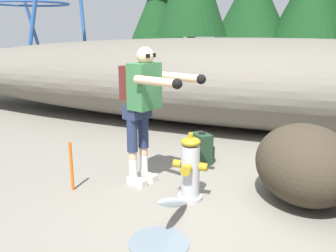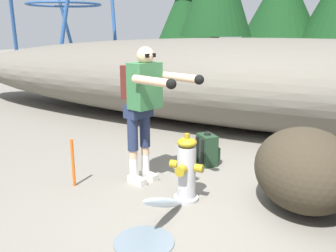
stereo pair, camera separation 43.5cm
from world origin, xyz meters
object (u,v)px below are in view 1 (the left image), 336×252
at_px(fire_hydrant, 190,169).
at_px(spare_backpack, 202,149).
at_px(utility_worker, 143,99).
at_px(boulder_mid, 305,164).
at_px(survey_stake, 71,166).

bearing_deg(fire_hydrant, spare_backpack, 98.53).
bearing_deg(utility_worker, spare_backpack, 81.30).
bearing_deg(spare_backpack, fire_hydrant, -129.51).
distance_m(spare_backpack, boulder_mid, 1.58).
bearing_deg(utility_worker, survey_stake, -129.31).
bearing_deg(boulder_mid, survey_stake, -165.47).
height_order(fire_hydrant, utility_worker, utility_worker).
bearing_deg(survey_stake, utility_worker, 32.57).
bearing_deg(spare_backpack, boulder_mid, -76.59).
xyz_separation_m(boulder_mid, survey_stake, (-2.59, -0.67, -0.13)).
distance_m(utility_worker, survey_stake, 1.17).
xyz_separation_m(utility_worker, survey_stake, (-0.74, -0.47, -0.77)).
distance_m(utility_worker, spare_backpack, 1.36).
relative_size(utility_worker, boulder_mid, 1.30).
bearing_deg(survey_stake, boulder_mid, 14.53).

